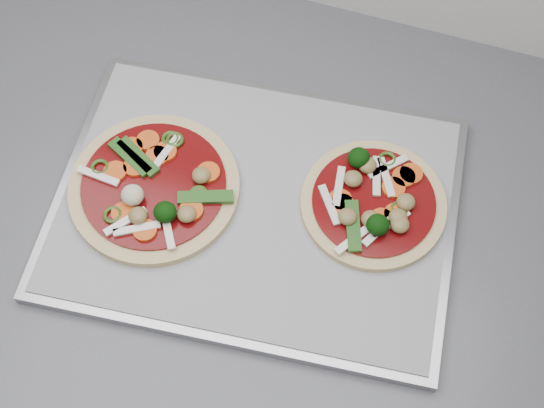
% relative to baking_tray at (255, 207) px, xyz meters
% --- Properties ---
extents(baking_tray, '(0.45, 0.35, 0.01)m').
position_rel_baking_tray_xyz_m(baking_tray, '(0.00, 0.00, 0.00)').
color(baking_tray, gray).
rests_on(baking_tray, countertop).
extents(parchment, '(0.43, 0.33, 0.00)m').
position_rel_baking_tray_xyz_m(parchment, '(0.00, 0.00, 0.01)').
color(parchment, '#A3A3A9').
rests_on(parchment, baking_tray).
extents(pizza_left, '(0.21, 0.21, 0.03)m').
position_rel_baking_tray_xyz_m(pizza_left, '(-0.11, -0.02, 0.02)').
color(pizza_left, '#D5BB81').
rests_on(pizza_left, parchment).
extents(pizza_right, '(0.19, 0.19, 0.03)m').
position_rel_baking_tray_xyz_m(pizza_right, '(0.12, 0.04, 0.02)').
color(pizza_right, '#D5BB81').
rests_on(pizza_right, parchment).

